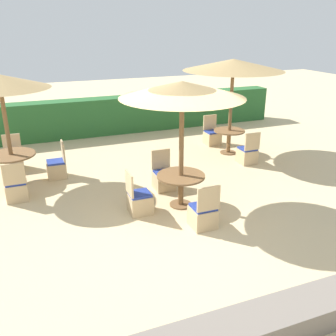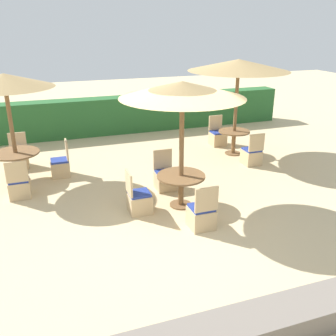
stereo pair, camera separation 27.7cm
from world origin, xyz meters
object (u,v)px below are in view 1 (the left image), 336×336
at_px(round_table_back_right, 229,136).
at_px(patio_chair_back_right_south, 247,154).
at_px(patio_chair_center_south, 203,215).
at_px(parasol_back_right, 233,65).
at_px(patio_chair_center_north, 164,178).
at_px(patio_chair_center_west, 139,201).
at_px(patio_chair_back_left_north, 14,160).
at_px(patio_chair_back_left_south, 17,189).
at_px(patio_chair_back_right_north, 212,136).
at_px(round_table_center, 181,182).
at_px(patio_chair_back_left_east, 57,168).
at_px(parasol_center, 182,90).
at_px(round_table_back_left, 12,160).

xyz_separation_m(round_table_back_right, patio_chair_back_right_south, (0.05, -0.97, -0.27)).
distance_m(patio_chair_back_right_south, patio_chair_center_south, 3.87).
distance_m(parasol_back_right, round_table_back_right, 2.06).
bearing_deg(patio_chair_center_north, patio_chair_center_west, 46.05).
height_order(patio_chair_back_right_south, patio_chair_back_left_north, same).
height_order(patio_chair_back_left_south, patio_chair_center_south, same).
bearing_deg(patio_chair_back_left_south, patio_chair_back_right_north, 19.04).
bearing_deg(patio_chair_center_north, patio_chair_back_right_south, -164.67).
distance_m(round_table_center, patio_chair_center_north, 0.99).
xyz_separation_m(round_table_back_right, patio_chair_back_left_south, (-6.03, -1.10, -0.27)).
xyz_separation_m(patio_chair_center_south, patio_chair_center_west, (-0.98, 1.02, 0.00)).
height_order(patio_chair_back_right_north, patio_chair_center_north, same).
xyz_separation_m(patio_chair_back_right_north, patio_chair_center_north, (-2.71, -2.71, 0.00)).
relative_size(round_table_back_right, patio_chair_back_left_north, 0.99).
bearing_deg(patio_chair_back_left_south, patio_chair_center_west, -33.82).
bearing_deg(patio_chair_back_left_east, patio_chair_center_north, -125.95).
xyz_separation_m(parasol_center, patio_chair_center_west, (-0.94, 0.01, -2.23)).
distance_m(patio_chair_back_right_south, patio_chair_back_left_south, 6.08).
height_order(parasol_center, round_table_center, parasol_center).
bearing_deg(patio_chair_back_left_north, round_table_back_right, 171.27).
height_order(patio_chair_back_left_east, round_table_center, patio_chair_back_left_east).
bearing_deg(patio_chair_back_left_east, patio_chair_center_west, -152.00).
relative_size(patio_chair_back_left_east, patio_chair_center_west, 1.00).
xyz_separation_m(patio_chair_back_left_north, patio_chair_center_south, (3.38, -4.63, 0.00)).
bearing_deg(round_table_back_right, patio_chair_center_north, -147.80).
height_order(patio_chair_back_left_east, patio_chair_center_south, same).
xyz_separation_m(parasol_back_right, parasol_center, (-2.73, -2.69, -0.11)).
bearing_deg(patio_chair_center_north, parasol_back_right, -147.80).
height_order(round_table_back_left, parasol_center, parasol_center).
distance_m(round_table_back_left, patio_chair_center_south, 4.99).
bearing_deg(patio_chair_back_right_north, parasol_back_right, 93.00).
height_order(round_table_back_left, patio_chair_center_north, patio_chair_center_north).
relative_size(parasol_back_right, patio_chair_back_left_east, 3.07).
bearing_deg(patio_chair_back_left_south, parasol_back_right, 10.31).
xyz_separation_m(parasol_back_right, round_table_back_left, (-6.08, -0.05, -2.00)).
distance_m(parasol_back_right, round_table_center, 4.34).
height_order(patio_chair_back_right_south, parasol_center, parasol_center).
relative_size(round_table_back_right, patio_chair_back_left_south, 0.99).
xyz_separation_m(round_table_back_left, patio_chair_back_left_south, (0.05, -1.05, -0.34)).
bearing_deg(parasol_back_right, patio_chair_back_right_south, -87.03).
bearing_deg(round_table_center, patio_chair_back_right_south, 31.69).
distance_m(patio_chair_center_south, patio_chair_center_north, 1.96).
distance_m(patio_chair_back_left_east, patio_chair_center_south, 4.32).
distance_m(patio_chair_back_left_east, patio_chair_center_west, 2.94).
bearing_deg(patio_chair_back_left_south, patio_chair_center_north, -11.13).
bearing_deg(patio_chair_center_south, patio_chair_back_left_north, 126.10).
bearing_deg(parasol_center, patio_chair_back_right_north, 53.73).
xyz_separation_m(patio_chair_back_right_south, patio_chair_back_left_north, (-6.12, 1.90, 0.00)).
bearing_deg(patio_chair_back_right_north, round_table_center, 53.73).
distance_m(patio_chair_back_right_north, patio_chair_back_left_north, 6.02).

